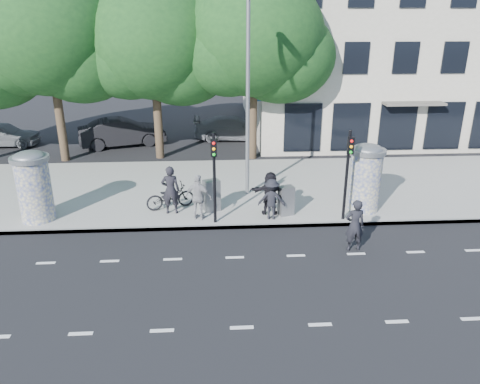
{
  "coord_description": "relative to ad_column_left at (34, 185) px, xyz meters",
  "views": [
    {
      "loc": [
        -0.63,
        -11.93,
        7.47
      ],
      "look_at": [
        0.3,
        3.5,
        1.46
      ],
      "focal_mm": 35.0,
      "sensor_mm": 36.0,
      "label": 1
    }
  ],
  "objects": [
    {
      "name": "ad_column_left",
      "position": [
        0.0,
        0.0,
        0.0
      ],
      "size": [
        1.36,
        1.36,
        2.65
      ],
      "color": "beige",
      "rests_on": "sidewalk"
    },
    {
      "name": "car_left",
      "position": [
        -5.75,
        11.09,
        -0.83
      ],
      "size": [
        1.69,
        4.17,
        1.42
      ],
      "primitive_type": "imported",
      "rotation": [
        0.0,
        0.0,
        1.57
      ],
      "color": "slate",
      "rests_on": "ground"
    },
    {
      "name": "ped_b",
      "position": [
        4.92,
        0.3,
        -0.44
      ],
      "size": [
        0.71,
        0.48,
        1.9
      ],
      "primitive_type": "imported",
      "rotation": [
        0.0,
        0.0,
        3.18
      ],
      "color": "black",
      "rests_on": "sidewalk"
    },
    {
      "name": "tree_mid_left",
      "position": [
        -1.3,
        8.0,
        4.96
      ],
      "size": [
        7.2,
        7.2,
        9.57
      ],
      "color": "#38281C",
      "rests_on": "ground"
    },
    {
      "name": "building",
      "position": [
        19.2,
        15.49,
        4.46
      ],
      "size": [
        20.3,
        15.85,
        12.0
      ],
      "color": "#B3AB96",
      "rests_on": "ground"
    },
    {
      "name": "lane_dash_far",
      "position": [
        7.2,
        -3.1,
        -1.53
      ],
      "size": [
        32.0,
        0.12,
        0.01
      ],
      "primitive_type": "cube",
      "color": "silver",
      "rests_on": "ground"
    },
    {
      "name": "sidewalk",
      "position": [
        7.2,
        3.0,
        -1.46
      ],
      "size": [
        40.0,
        8.0,
        0.15
      ],
      "primitive_type": "cube",
      "color": "gray",
      "rests_on": "ground"
    },
    {
      "name": "tree_center",
      "position": [
        8.7,
        7.8,
        4.77
      ],
      "size": [
        7.0,
        7.0,
        9.3
      ],
      "color": "#38281C",
      "rests_on": "ground"
    },
    {
      "name": "bicycle",
      "position": [
        4.85,
        0.76,
        -0.89
      ],
      "size": [
        1.27,
        2.02,
        1.0
      ],
      "primitive_type": "imported",
      "rotation": [
        0.0,
        0.0,
        1.91
      ],
      "color": "black",
      "rests_on": "sidewalk"
    },
    {
      "name": "car_right",
      "position": [
        7.88,
        11.83,
        -0.84
      ],
      "size": [
        2.04,
        4.87,
        1.4
      ],
      "primitive_type": "imported",
      "rotation": [
        0.0,
        0.0,
        1.55
      ],
      "color": "slate",
      "rests_on": "ground"
    },
    {
      "name": "curb",
      "position": [
        7.2,
        -0.95,
        -1.46
      ],
      "size": [
        40.0,
        0.1,
        0.16
      ],
      "primitive_type": "cube",
      "color": "slate",
      "rests_on": "ground"
    },
    {
      "name": "car_mid",
      "position": [
        1.29,
        10.73,
        -0.72
      ],
      "size": [
        3.11,
        5.23,
        1.63
      ],
      "primitive_type": "imported",
      "rotation": [
        0.0,
        0.0,
        1.87
      ],
      "color": "black",
      "rests_on": "ground"
    },
    {
      "name": "lane_dash_near",
      "position": [
        7.2,
        -6.7,
        -1.53
      ],
      "size": [
        32.0,
        0.12,
        0.01
      ],
      "primitive_type": "cube",
      "color": "silver",
      "rests_on": "ground"
    },
    {
      "name": "ground",
      "position": [
        7.2,
        -4.5,
        -1.54
      ],
      "size": [
        120.0,
        120.0,
        0.0
      ],
      "primitive_type": "plane",
      "color": "black",
      "rests_on": "ground"
    },
    {
      "name": "ped_e",
      "position": [
        6.0,
        -0.33,
        -0.51
      ],
      "size": [
        1.16,
        0.88,
        1.75
      ],
      "primitive_type": "imported",
      "rotation": [
        0.0,
        0.0,
        2.82
      ],
      "color": "#98989B",
      "rests_on": "sidewalk"
    },
    {
      "name": "ped_d",
      "position": [
        8.71,
        -0.44,
        -0.61
      ],
      "size": [
        1.08,
        0.72,
        1.56
      ],
      "primitive_type": "imported",
      "rotation": [
        0.0,
        0.0,
        2.99
      ],
      "color": "black",
      "rests_on": "sidewalk"
    },
    {
      "name": "ped_f",
      "position": [
        8.71,
        -0.01,
        -0.54
      ],
      "size": [
        1.64,
        0.79,
        1.69
      ],
      "primitive_type": "imported",
      "rotation": [
        0.0,
        0.0,
        2.99
      ],
      "color": "black",
      "rests_on": "sidewalk"
    },
    {
      "name": "street_lamp",
      "position": [
        8.0,
        2.13,
        3.26
      ],
      "size": [
        0.25,
        0.93,
        8.0
      ],
      "color": "slate",
      "rests_on": "sidewalk"
    },
    {
      "name": "cabinet_left",
      "position": [
        6.48,
        0.46,
        -0.76
      ],
      "size": [
        0.72,
        0.63,
        1.25
      ],
      "primitive_type": "cube",
      "rotation": [
        0.0,
        0.0,
        0.41
      ],
      "color": "slate",
      "rests_on": "sidewalk"
    },
    {
      "name": "ad_column_right",
      "position": [
        12.4,
        0.2,
        0.0
      ],
      "size": [
        1.36,
        1.36,
        2.65
      ],
      "color": "beige",
      "rests_on": "sidewalk"
    },
    {
      "name": "man_road",
      "position": [
        11.16,
        -2.79,
        -0.64
      ],
      "size": [
        0.69,
        0.48,
        1.79
      ],
      "primitive_type": "imported",
      "rotation": [
        0.0,
        0.0,
        3.22
      ],
      "color": "black",
      "rests_on": "ground"
    },
    {
      "name": "tree_near_left",
      "position": [
        3.7,
        8.2,
        4.53
      ],
      "size": [
        6.8,
        6.8,
        8.97
      ],
      "color": "#38281C",
      "rests_on": "ground"
    },
    {
      "name": "traffic_pole_far",
      "position": [
        11.4,
        -0.71,
        0.69
      ],
      "size": [
        0.22,
        0.31,
        3.4
      ],
      "color": "black",
      "rests_on": "sidewalk"
    },
    {
      "name": "cabinet_right",
      "position": [
        9.31,
        -0.12,
        -0.82
      ],
      "size": [
        0.64,
        0.54,
        1.14
      ],
      "primitive_type": "cube",
      "rotation": [
        0.0,
        0.0,
        0.3
      ],
      "color": "slate",
      "rests_on": "sidewalk"
    },
    {
      "name": "traffic_pole_near",
      "position": [
        6.6,
        -0.71,
        0.69
      ],
      "size": [
        0.22,
        0.31,
        3.4
      ],
      "color": "black",
      "rests_on": "sidewalk"
    }
  ]
}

